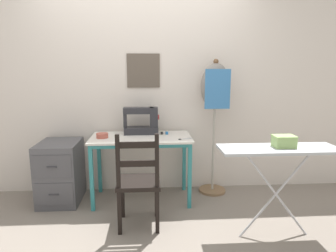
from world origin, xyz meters
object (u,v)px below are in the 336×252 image
object	(u,v)px
scissors	(183,139)
thread_spool_near_machine	(162,133)
thread_spool_mid_table	(167,133)
filing_cabinet	(60,172)
storage_box	(284,141)
wooden_chair	(139,183)
dress_form	(215,94)
sewing_machine	(143,122)
ironing_board	(279,153)
fabric_bowl	(102,135)

from	to	relation	value
scissors	thread_spool_near_machine	world-z (taller)	thread_spool_near_machine
scissors	thread_spool_near_machine	distance (m)	0.33
thread_spool_mid_table	filing_cabinet	xyz separation A→B (m)	(-1.20, -0.06, -0.42)
thread_spool_mid_table	filing_cabinet	size ratio (longest dim) A/B	0.06
thread_spool_near_machine	storage_box	world-z (taller)	storage_box
thread_spool_near_machine	storage_box	distance (m)	1.36
wooden_chair	scissors	bearing A→B (deg)	43.42
dress_form	sewing_machine	bearing A→B (deg)	-177.92
sewing_machine	ironing_board	size ratio (longest dim) A/B	0.40
sewing_machine	filing_cabinet	distance (m)	1.08
thread_spool_near_machine	filing_cabinet	world-z (taller)	thread_spool_near_machine
wooden_chair	sewing_machine	bearing A→B (deg)	87.35
scissors	wooden_chair	world-z (taller)	wooden_chair
filing_cabinet	dress_form	size ratio (longest dim) A/B	0.43
storage_box	dress_form	bearing A→B (deg)	111.19
thread_spool_mid_table	filing_cabinet	world-z (taller)	thread_spool_mid_table
filing_cabinet	thread_spool_mid_table	bearing A→B (deg)	2.67
scissors	filing_cabinet	size ratio (longest dim) A/B	0.22
scissors	dress_form	world-z (taller)	dress_form
scissors	thread_spool_mid_table	distance (m)	0.29
fabric_bowl	thread_spool_mid_table	distance (m)	0.72
fabric_bowl	dress_form	bearing A→B (deg)	9.26
sewing_machine	storage_box	size ratio (longest dim) A/B	2.20
scissors	filing_cabinet	bearing A→B (deg)	172.30
scissors	wooden_chair	xyz separation A→B (m)	(-0.46, -0.44, -0.31)
thread_spool_near_machine	wooden_chair	world-z (taller)	wooden_chair
fabric_bowl	thread_spool_near_machine	xyz separation A→B (m)	(0.65, 0.12, -0.01)
ironing_board	thread_spool_near_machine	bearing A→B (deg)	136.04
thread_spool_near_machine	thread_spool_mid_table	bearing A→B (deg)	-5.55
thread_spool_near_machine	dress_form	size ratio (longest dim) A/B	0.03
ironing_board	storage_box	xyz separation A→B (m)	(0.04, 0.02, 0.10)
thread_spool_mid_table	ironing_board	size ratio (longest dim) A/B	0.04
fabric_bowl	filing_cabinet	world-z (taller)	fabric_bowl
filing_cabinet	sewing_machine	bearing A→B (deg)	7.05
ironing_board	fabric_bowl	bearing A→B (deg)	153.55
scissors	storage_box	size ratio (longest dim) A/B	0.82
thread_spool_mid_table	storage_box	world-z (taller)	storage_box
wooden_chair	filing_cabinet	xyz separation A→B (m)	(-0.90, 0.62, -0.10)
filing_cabinet	ironing_board	distance (m)	2.32
sewing_machine	fabric_bowl	bearing A→B (deg)	-158.01
filing_cabinet	storage_box	bearing A→B (deg)	-21.60
dress_form	ironing_board	world-z (taller)	dress_form
filing_cabinet	thread_spool_near_machine	bearing A→B (deg)	3.07
ironing_board	storage_box	size ratio (longest dim) A/B	5.55
scissors	filing_cabinet	xyz separation A→B (m)	(-1.36, 0.18, -0.40)
wooden_chair	dress_form	bearing A→B (deg)	41.48
sewing_machine	fabric_bowl	xyz separation A→B (m)	(-0.44, -0.18, -0.12)
wooden_chair	storage_box	xyz separation A→B (m)	(1.26, -0.23, 0.43)
fabric_bowl	thread_spool_near_machine	distance (m)	0.67
fabric_bowl	wooden_chair	size ratio (longest dim) A/B	0.14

